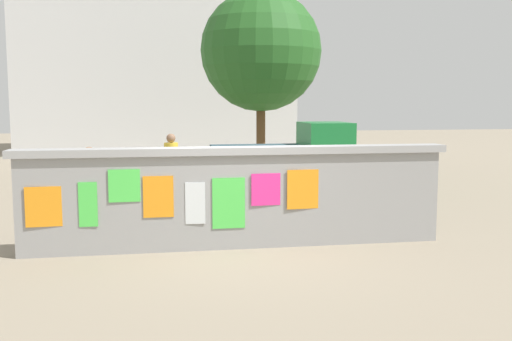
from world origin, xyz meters
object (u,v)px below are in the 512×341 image
bicycle_far (103,184)px  person_walking (90,183)px  tree_roadside (261,51)px  bicycle_near (219,206)px  auto_rickshaw_truck (289,159)px  person_bystander (171,160)px  motorcycle (136,196)px

bicycle_far → person_walking: (0.16, -4.47, 0.62)m
person_walking → tree_roadside: size_ratio=0.26×
bicycle_near → tree_roadside: tree_roadside is taller
auto_rickshaw_truck → tree_roadside: 5.61m
person_walking → tree_roadside: 10.79m
auto_rickshaw_truck → bicycle_near: bearing=-121.0°
person_walking → tree_roadside: (4.69, 9.21, 3.09)m
auto_rickshaw_truck → bicycle_near: auto_rickshaw_truck is taller
person_bystander → auto_rickshaw_truck: bearing=10.8°
motorcycle → person_bystander: bearing=70.1°
person_walking → bicycle_near: bearing=19.3°
auto_rickshaw_truck → bicycle_far: 4.78m
motorcycle → bicycle_near: 1.89m
bicycle_far → tree_roadside: 7.73m
tree_roadside → bicycle_far: bearing=-135.7°
auto_rickshaw_truck → bicycle_far: bearing=-178.7°
auto_rickshaw_truck → tree_roadside: size_ratio=0.59×
motorcycle → person_bystander: size_ratio=1.17×
bicycle_near → person_walking: person_walking is taller
bicycle_far → person_walking: size_ratio=1.06×
auto_rickshaw_truck → motorcycle: auto_rickshaw_truck is taller
bicycle_near → motorcycle: bearing=149.2°
auto_rickshaw_truck → motorcycle: size_ratio=1.90×
auto_rickshaw_truck → tree_roadside: bearing=88.7°
auto_rickshaw_truck → person_walking: size_ratio=2.23×
tree_roadside → bicycle_near: bearing=-105.7°
bicycle_near → person_bystander: person_bystander is taller
bicycle_near → tree_roadside: 9.48m
motorcycle → auto_rickshaw_truck: bearing=35.8°
auto_rickshaw_truck → motorcycle: bearing=-144.2°
bicycle_far → bicycle_near: bearing=-55.7°
bicycle_far → person_bystander: (1.67, -0.48, 0.62)m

